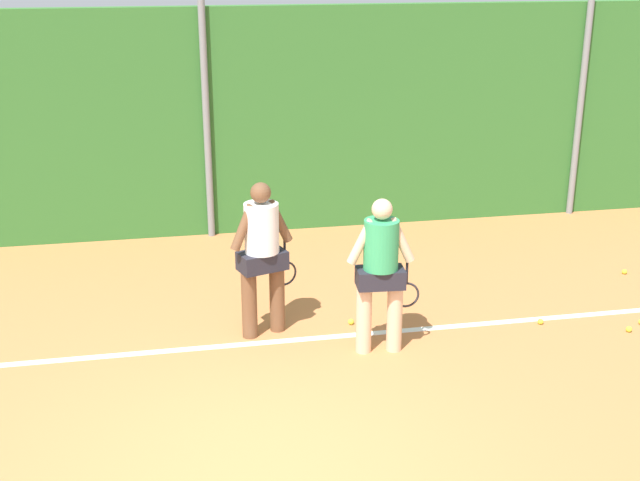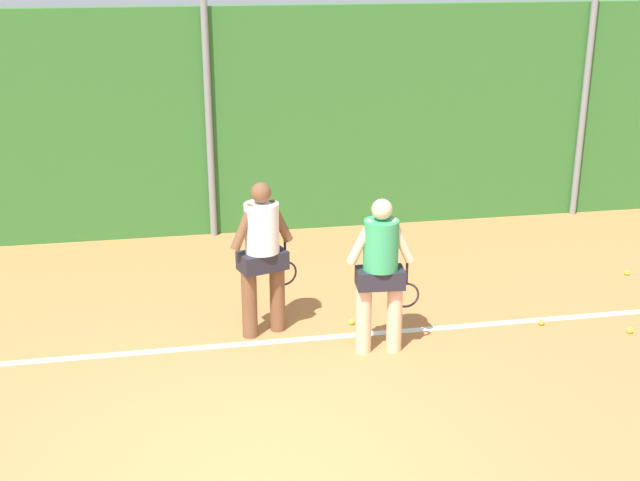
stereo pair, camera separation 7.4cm
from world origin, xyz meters
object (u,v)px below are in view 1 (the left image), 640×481
at_px(tennis_ball_2, 624,272).
at_px(tennis_ball_8, 540,321).
at_px(tennis_ball_1, 237,257).
at_px(player_foreground_near, 381,268).
at_px(tennis_ball_6, 629,329).
at_px(tennis_ball_0, 351,322).
at_px(player_midcourt, 262,251).

relative_size(tennis_ball_2, tennis_ball_8, 1.00).
height_order(tennis_ball_1, tennis_ball_8, same).
bearing_deg(player_foreground_near, tennis_ball_1, 116.47).
height_order(player_foreground_near, tennis_ball_6, player_foreground_near).
bearing_deg(tennis_ball_2, tennis_ball_1, 163.13).
bearing_deg(tennis_ball_0, tennis_ball_1, 114.80).
xyz_separation_m(tennis_ball_0, tennis_ball_8, (2.11, -0.40, 0.00)).
xyz_separation_m(player_midcourt, tennis_ball_8, (3.10, -0.37, -0.93)).
bearing_deg(tennis_ball_1, player_foreground_near, -67.85).
distance_m(player_foreground_near, tennis_ball_0, 1.14).
bearing_deg(tennis_ball_8, player_midcourt, 173.10).
xyz_separation_m(tennis_ball_1, tennis_ball_2, (4.91, -1.49, 0.00)).
distance_m(tennis_ball_0, tennis_ball_1, 2.53).
bearing_deg(tennis_ball_1, tennis_ball_8, -40.42).
height_order(player_midcourt, tennis_ball_0, player_midcourt).
bearing_deg(tennis_ball_1, tennis_ball_6, -37.23).
xyz_separation_m(player_midcourt, tennis_ball_1, (-0.07, 2.33, -0.93)).
distance_m(player_midcourt, tennis_ball_2, 5.00).
height_order(tennis_ball_6, tennis_ball_8, same).
relative_size(player_foreground_near, tennis_ball_2, 25.34).
bearing_deg(tennis_ball_2, tennis_ball_6, -118.55).
xyz_separation_m(tennis_ball_6, tennis_ball_8, (-0.88, 0.37, 0.00)).
height_order(tennis_ball_1, tennis_ball_6, same).
height_order(tennis_ball_0, tennis_ball_6, same).
xyz_separation_m(player_foreground_near, tennis_ball_2, (3.70, 1.48, -0.90)).
bearing_deg(tennis_ball_8, tennis_ball_1, 139.58).
relative_size(player_foreground_near, tennis_ball_6, 25.34).
distance_m(tennis_ball_0, tennis_ball_2, 3.93).
distance_m(player_midcourt, tennis_ball_8, 3.26).
bearing_deg(player_foreground_near, tennis_ball_6, 2.27).
bearing_deg(tennis_ball_1, tennis_ball_0, -65.20).
height_order(player_foreground_near, tennis_ball_8, player_foreground_near).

